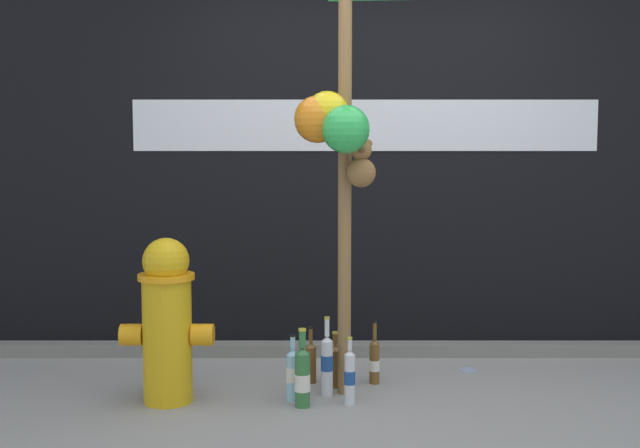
% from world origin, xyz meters
% --- Properties ---
extents(ground_plane, '(14.00, 14.00, 0.00)m').
position_xyz_m(ground_plane, '(0.00, 0.00, 0.00)').
color(ground_plane, gray).
extents(building_wall, '(10.00, 0.21, 3.57)m').
position_xyz_m(building_wall, '(-0.00, 1.69, 1.78)').
color(building_wall, black).
rests_on(building_wall, ground_plane).
extents(curb_strip, '(8.00, 0.12, 0.08)m').
position_xyz_m(curb_strip, '(0.00, 1.18, 0.04)').
color(curb_strip, slate).
rests_on(curb_strip, ground_plane).
extents(memorial_post, '(0.63, 0.56, 2.58)m').
position_xyz_m(memorial_post, '(-0.27, 0.36, 1.57)').
color(memorial_post, olive).
rests_on(memorial_post, ground_plane).
extents(fire_hydrant, '(0.49, 0.29, 0.87)m').
position_xyz_m(fire_hydrant, '(-1.15, 0.27, 0.44)').
color(fire_hydrant, gold).
rests_on(fire_hydrant, ground_plane).
extents(bottle_0, '(0.06, 0.06, 0.36)m').
position_xyz_m(bottle_0, '(-0.20, 0.23, 0.15)').
color(bottle_0, silver).
rests_on(bottle_0, ground_plane).
extents(bottle_1, '(0.06, 0.06, 0.33)m').
position_xyz_m(bottle_1, '(-0.41, 0.60, 0.12)').
color(bottle_1, brown).
rests_on(bottle_1, ground_plane).
extents(bottle_2, '(0.08, 0.08, 0.31)m').
position_xyz_m(bottle_2, '(-0.27, 0.52, 0.13)').
color(bottle_2, brown).
rests_on(bottle_2, ground_plane).
extents(bottle_3, '(0.07, 0.07, 0.43)m').
position_xyz_m(bottle_3, '(-0.31, 0.37, 0.17)').
color(bottle_3, silver).
rests_on(bottle_3, ground_plane).
extents(bottle_4, '(0.06, 0.06, 0.36)m').
position_xyz_m(bottle_4, '(-0.04, 0.59, 0.13)').
color(bottle_4, brown).
rests_on(bottle_4, ground_plane).
extents(bottle_5, '(0.08, 0.08, 0.41)m').
position_xyz_m(bottle_5, '(-0.44, 0.19, 0.16)').
color(bottle_5, '#337038').
rests_on(bottle_5, ground_plane).
extents(bottle_6, '(0.07, 0.07, 0.36)m').
position_xyz_m(bottle_6, '(-0.50, 0.29, 0.14)').
color(bottle_6, '#93CCE0').
rests_on(bottle_6, ground_plane).
extents(litter_0, '(0.11, 0.13, 0.01)m').
position_xyz_m(litter_0, '(0.54, 0.84, 0.00)').
color(litter_0, '#8C99B2').
rests_on(litter_0, ground_plane).
extents(litter_1, '(0.12, 0.14, 0.01)m').
position_xyz_m(litter_1, '(-1.38, 1.27, 0.00)').
color(litter_1, silver).
rests_on(litter_1, ground_plane).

